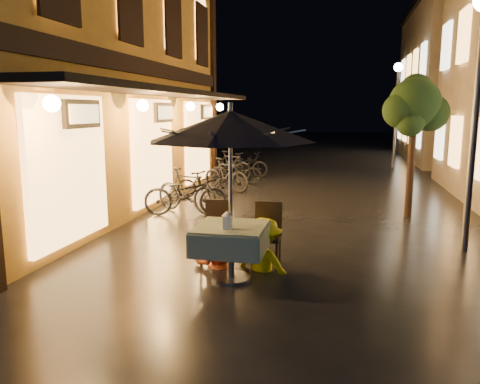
% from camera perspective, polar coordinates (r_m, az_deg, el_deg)
% --- Properties ---
extents(ground, '(90.00, 90.00, 0.00)m').
position_cam_1_polar(ground, '(6.80, 3.92, -10.40)').
color(ground, black).
rests_on(ground, ground).
extents(west_building, '(5.90, 11.40, 7.40)m').
position_cam_1_polar(west_building, '(12.33, -21.11, 15.62)').
color(west_building, '#C68139').
rests_on(west_building, ground).
extents(street_tree, '(1.43, 1.20, 3.15)m').
position_cam_1_polar(street_tree, '(10.92, 20.57, 9.67)').
color(street_tree, black).
rests_on(street_tree, ground).
extents(streetlamp_near, '(0.36, 0.36, 4.23)m').
position_cam_1_polar(streetlamp_near, '(8.58, 27.11, 12.62)').
color(streetlamp_near, '#59595E').
rests_on(streetlamp_near, ground).
extents(streetlamp_far, '(0.36, 0.36, 4.23)m').
position_cam_1_polar(streetlamp_far, '(20.42, 18.58, 11.05)').
color(streetlamp_far, '#59595E').
rests_on(streetlamp_far, ground).
extents(cafe_table, '(0.99, 0.99, 0.78)m').
position_cam_1_polar(cafe_table, '(6.56, -1.13, -5.75)').
color(cafe_table, '#59595E').
rests_on(cafe_table, ground).
extents(patio_umbrella, '(2.29, 2.29, 2.46)m').
position_cam_1_polar(patio_umbrella, '(6.31, -1.18, 8.02)').
color(patio_umbrella, '#59595E').
rests_on(patio_umbrella, ground).
extents(cafe_chair_left, '(0.42, 0.42, 0.97)m').
position_cam_1_polar(cafe_chair_left, '(7.35, -2.83, -4.40)').
color(cafe_chair_left, black).
rests_on(cafe_chair_left, ground).
extents(cafe_chair_right, '(0.42, 0.42, 0.97)m').
position_cam_1_polar(cafe_chair_right, '(7.19, 3.36, -4.74)').
color(cafe_chair_right, black).
rests_on(cafe_chair_right, ground).
extents(table_lantern, '(0.16, 0.16, 0.25)m').
position_cam_1_polar(table_lantern, '(6.30, -1.53, -3.29)').
color(table_lantern, white).
rests_on(table_lantern, cafe_table).
extents(person_orange, '(0.82, 0.72, 1.44)m').
position_cam_1_polar(person_orange, '(7.15, -2.98, -3.35)').
color(person_orange, '#D75625').
rests_on(person_orange, ground).
extents(person_yellow, '(1.10, 0.83, 1.52)m').
position_cam_1_polar(person_yellow, '(6.95, 2.99, -3.39)').
color(person_yellow, '#F4DE00').
rests_on(person_yellow, ground).
extents(bicycle_0, '(1.98, 1.13, 0.99)m').
position_cam_1_polar(bicycle_0, '(10.62, -6.66, -0.22)').
color(bicycle_0, black).
rests_on(bicycle_0, ground).
extents(bicycle_1, '(1.79, 1.07, 1.04)m').
position_cam_1_polar(bicycle_1, '(10.92, -6.54, 0.21)').
color(bicycle_1, black).
rests_on(bicycle_1, ground).
extents(bicycle_2, '(1.60, 1.06, 0.80)m').
position_cam_1_polar(bicycle_2, '(12.79, -4.28, 1.13)').
color(bicycle_2, black).
rests_on(bicycle_2, ground).
extents(bicycle_3, '(1.66, 1.10, 0.97)m').
position_cam_1_polar(bicycle_3, '(13.66, -1.74, 2.10)').
color(bicycle_3, black).
rests_on(bicycle_3, ground).
extents(bicycle_4, '(1.70, 0.64, 0.88)m').
position_cam_1_polar(bicycle_4, '(14.98, -0.51, 2.62)').
color(bicycle_4, black).
rests_on(bicycle_4, ground).
extents(bicycle_5, '(1.69, 0.98, 0.98)m').
position_cam_1_polar(bicycle_5, '(16.05, -1.12, 3.29)').
color(bicycle_5, black).
rests_on(bicycle_5, ground).
extents(bicycle_6, '(1.73, 0.78, 0.88)m').
position_cam_1_polar(bicycle_6, '(16.76, 0.64, 3.41)').
color(bicycle_6, black).
rests_on(bicycle_6, ground).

